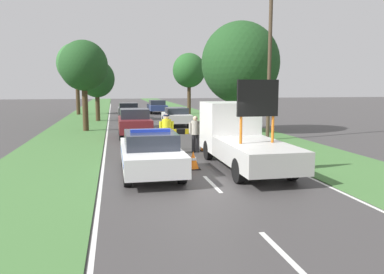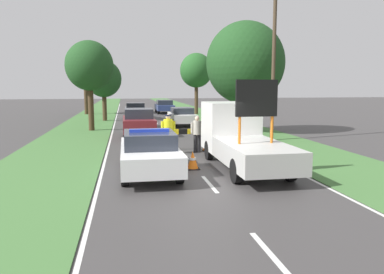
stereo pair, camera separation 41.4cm
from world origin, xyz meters
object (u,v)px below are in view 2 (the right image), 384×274
object	(u,v)px
roadside_tree_far_left	(245,63)
utility_pole	(274,60)
road_barrier	(179,133)
roadside_tree_mid_right	(89,66)
roadside_tree_near_right	(104,79)
traffic_cone_near_truck	(165,146)
queued_car_hatch_blue	(164,106)
police_officer	(168,130)
traffic_cone_centre_front	(193,160)
traffic_cone_near_police	(206,145)
queued_car_suv_grey	(135,110)
pedestrian_civilian	(197,131)
roadside_tree_mid_left	(85,64)
roadside_tree_near_left	(196,71)
queued_car_wagon_maroon	(139,122)
police_car	(149,152)
queued_car_van_white	(182,116)
work_truck	(240,136)

from	to	relation	value
roadside_tree_far_left	utility_pole	distance (m)	3.68
road_barrier	roadside_tree_mid_right	size ratio (longest dim) A/B	0.41
roadside_tree_near_right	utility_pole	distance (m)	16.89
traffic_cone_near_truck	queued_car_hatch_blue	size ratio (longest dim) A/B	0.11
police_officer	traffic_cone_centre_front	distance (m)	3.27
traffic_cone_near_police	queued_car_suv_grey	world-z (taller)	queued_car_suv_grey
pedestrian_civilian	queued_car_suv_grey	xyz separation A→B (m)	(-2.25, 18.87, -0.20)
road_barrier	queued_car_hatch_blue	xyz separation A→B (m)	(1.90, 24.50, -0.04)
police_officer	roadside_tree_far_left	world-z (taller)	roadside_tree_far_left
road_barrier	pedestrian_civilian	world-z (taller)	pedestrian_civilian
queued_car_hatch_blue	utility_pole	size ratio (longest dim) A/B	0.53
roadside_tree_mid_left	roadside_tree_mid_right	xyz separation A→B (m)	(1.79, -15.24, -1.00)
pedestrian_civilian	traffic_cone_near_truck	xyz separation A→B (m)	(-1.41, 0.52, -0.72)
traffic_cone_near_police	roadside_tree_far_left	distance (m)	8.40
police_officer	roadside_tree_mid_left	size ratio (longest dim) A/B	0.24
roadside_tree_near_left	roadside_tree_mid_left	distance (m)	11.76
police_officer	queued_car_wagon_maroon	size ratio (longest dim) A/B	0.43
police_car	pedestrian_civilian	bearing A→B (deg)	56.33
police_car	roadside_tree_far_left	distance (m)	12.96
roadside_tree_mid_right	roadside_tree_far_left	world-z (taller)	roadside_tree_far_left
police_officer	roadside_tree_far_left	bearing A→B (deg)	-148.63
queued_car_suv_grey	queued_car_hatch_blue	size ratio (longest dim) A/B	0.85
queued_car_van_white	roadside_tree_near_right	size ratio (longest dim) A/B	0.84
roadside_tree_far_left	police_officer	bearing A→B (deg)	-130.12
roadside_tree_mid_left	traffic_cone_near_police	bearing A→B (deg)	-72.28
queued_car_wagon_maroon	roadside_tree_near_left	distance (m)	18.99
road_barrier	roadside_tree_far_left	bearing A→B (deg)	45.41
police_officer	traffic_cone_centre_front	size ratio (longest dim) A/B	2.70
queued_car_hatch_blue	roadside_tree_mid_left	size ratio (longest dim) A/B	0.62
work_truck	roadside_tree_mid_right	bearing A→B (deg)	-65.77
pedestrian_civilian	roadside_tree_near_right	size ratio (longest dim) A/B	0.32
work_truck	roadside_tree_far_left	distance (m)	10.68
roadside_tree_near_right	roadside_tree_far_left	bearing A→B (deg)	-47.40
queued_car_van_white	road_barrier	bearing A→B (deg)	80.53
police_officer	traffic_cone_near_police	bearing A→B (deg)	179.26
roadside_tree_near_right	traffic_cone_near_truck	bearing A→B (deg)	-77.69
traffic_cone_near_truck	work_truck	bearing A→B (deg)	-55.06
police_car	police_officer	size ratio (longest dim) A/B	2.71
road_barrier	utility_pole	xyz separation A→B (m)	(5.52, 2.17, 3.61)
pedestrian_civilian	roadside_tree_mid_left	world-z (taller)	roadside_tree_mid_left
traffic_cone_centre_front	queued_car_hatch_blue	size ratio (longest dim) A/B	0.14
queued_car_wagon_maroon	roadside_tree_far_left	bearing A→B (deg)	-173.08
roadside_tree_near_right	roadside_tree_far_left	distance (m)	13.79
queued_car_suv_grey	utility_pole	size ratio (longest dim) A/B	0.46
police_officer	police_car	bearing A→B (deg)	54.92
traffic_cone_centre_front	roadside_tree_mid_right	size ratio (longest dim) A/B	0.11
roadside_tree_near_right	work_truck	bearing A→B (deg)	-73.07
road_barrier	roadside_tree_far_left	xyz separation A→B (m)	(5.12, 5.83, 3.64)
queued_car_van_white	utility_pole	bearing A→B (deg)	112.68
traffic_cone_near_truck	roadside_tree_near_left	bearing A→B (deg)	75.63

